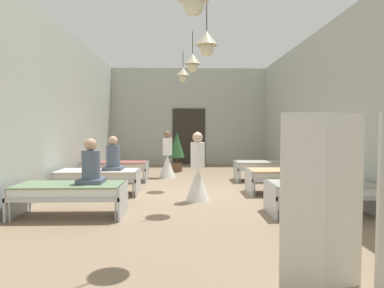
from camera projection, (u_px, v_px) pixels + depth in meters
The scene contains 14 objects.
ground_plane at pixel (194, 196), 7.72m from camera, with size 7.19×13.38×0.10m, color #8C755B.
room_shell at pixel (192, 110), 9.03m from camera, with size 6.99×12.98×4.13m.
bed_left_row_0 at pixel (70, 192), 5.74m from camera, with size 1.90×0.84×0.57m.
bed_right_row_0 at pixel (322, 190), 5.86m from camera, with size 1.90×0.84×0.57m.
bed_left_row_1 at pixel (98, 176), 7.64m from camera, with size 1.90×0.84×0.57m.
bed_right_row_1 at pixel (288, 175), 7.76m from camera, with size 1.90×0.84×0.57m.
bed_left_row_2 at pixel (115, 166), 9.53m from camera, with size 1.90×0.84×0.57m.
bed_right_row_2 at pixel (267, 166), 9.66m from camera, with size 1.90×0.84×0.57m.
nurse_near_aisle at pixel (198, 176), 7.02m from camera, with size 0.52×0.52×1.49m.
nurse_mid_aisle at pixel (167, 161), 10.33m from camera, with size 0.52×0.52×1.49m.
patient_seated_primary at pixel (113, 157), 7.65m from camera, with size 0.44×0.44×0.80m.
patient_seated_secondary at pixel (91, 167), 5.81m from camera, with size 0.44×0.44×0.80m.
potted_plant at pixel (177, 148), 11.71m from camera, with size 0.55×0.55×1.42m.
privacy_screen at pixel (346, 202), 3.10m from camera, with size 1.24×0.24×1.70m.
Camera 1 is at (-0.25, -7.65, 1.55)m, focal length 30.51 mm.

